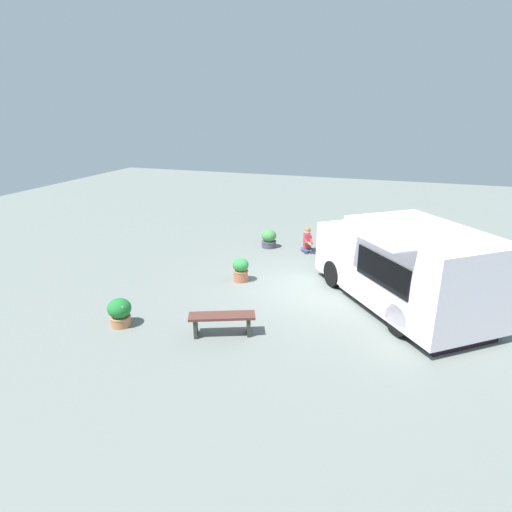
# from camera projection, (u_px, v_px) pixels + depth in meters

# --- Properties ---
(ground_plane) EXTENTS (40.00, 40.00, 0.00)m
(ground_plane) POSITION_uv_depth(u_px,v_px,m) (320.00, 286.00, 12.52)
(ground_plane) COLOR slate
(food_truck) EXTENTS (4.91, 5.40, 2.23)m
(food_truck) POSITION_uv_depth(u_px,v_px,m) (404.00, 268.00, 10.95)
(food_truck) COLOR white
(food_truck) RESTS_ON ground_plane
(person_customer) EXTENTS (0.62, 0.79, 0.88)m
(person_customer) POSITION_uv_depth(u_px,v_px,m) (307.00, 242.00, 15.42)
(person_customer) COLOR navy
(person_customer) RESTS_ON ground_plane
(planter_flowering_near) EXTENTS (0.55, 0.55, 0.69)m
(planter_flowering_near) POSITION_uv_depth(u_px,v_px,m) (120.00, 312.00, 10.17)
(planter_flowering_near) COLOR #BA774B
(planter_flowering_near) RESTS_ON ground_plane
(planter_flowering_far) EXTENTS (0.48, 0.48, 0.71)m
(planter_flowering_far) POSITION_uv_depth(u_px,v_px,m) (241.00, 269.00, 12.78)
(planter_flowering_far) COLOR #B96846
(planter_flowering_far) RESTS_ON ground_plane
(planter_flowering_side) EXTENTS (0.55, 0.55, 0.67)m
(planter_flowering_side) POSITION_uv_depth(u_px,v_px,m) (269.00, 239.00, 15.85)
(planter_flowering_side) COLOR #4A4656
(planter_flowering_side) RESTS_ON ground_plane
(plaza_bench) EXTENTS (1.54, 0.94, 0.51)m
(plaza_bench) POSITION_uv_depth(u_px,v_px,m) (222.00, 320.00, 9.74)
(plaza_bench) COLOR #573029
(plaza_bench) RESTS_ON ground_plane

